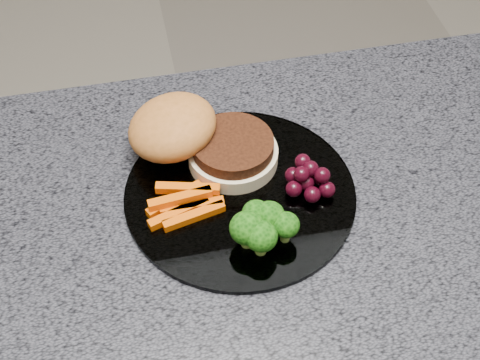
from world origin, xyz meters
name	(u,v)px	position (x,y,z in m)	size (l,w,h in m)	color
countertop	(294,254)	(0.00, 0.00, 0.88)	(1.20, 0.60, 0.04)	#464750
plate	(240,193)	(-0.04, 0.08, 0.90)	(0.26, 0.26, 0.01)	white
burger	(194,138)	(-0.08, 0.15, 0.93)	(0.20, 0.17, 0.06)	beige
carrot_sticks	(185,203)	(-0.11, 0.07, 0.91)	(0.09, 0.06, 0.02)	#EB5803
broccoli	(261,225)	(-0.04, 0.01, 0.93)	(0.07, 0.06, 0.04)	olive
grape_bunch	(309,178)	(0.03, 0.07, 0.92)	(0.05, 0.06, 0.03)	black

